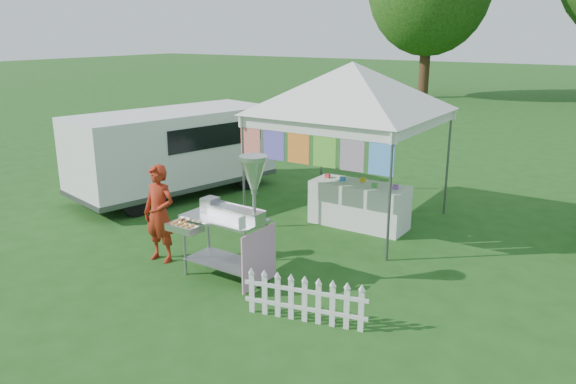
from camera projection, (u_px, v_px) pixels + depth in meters
The scene contains 7 objects.
ground at pixel (236, 287), 8.03m from camera, with size 120.00×120.00×0.00m, color #1D4A15.
canopy_main at pixel (353, 62), 10.01m from camera, with size 4.24×4.24×3.45m.
donut_cart at pixel (234, 208), 7.92m from camera, with size 1.39×0.91×1.90m.
vendor at pixel (159, 214), 8.77m from camera, with size 0.57×0.37×1.56m, color #9C2613.
cargo_van at pixel (178, 150), 12.38m from camera, with size 2.76×4.76×1.86m.
picket_fence at pixel (305, 301), 7.01m from camera, with size 1.58×0.39×0.56m.
display_table at pixel (359, 205), 10.44m from camera, with size 1.80×0.70×0.82m, color white.
Camera 1 is at (4.63, -5.74, 3.55)m, focal length 35.00 mm.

